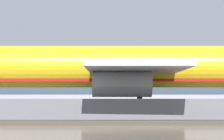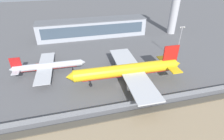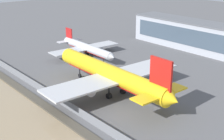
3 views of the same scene
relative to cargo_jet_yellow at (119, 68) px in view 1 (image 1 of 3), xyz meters
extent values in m
plane|color=#565659|center=(-5.28, -1.70, -6.84)|extent=(500.00, 500.00, 0.00)
cube|color=#474238|center=(-5.28, -22.20, -6.59)|extent=(320.00, 3.00, 0.50)
cube|color=slate|center=(-5.28, -17.70, -5.47)|extent=(280.00, 0.08, 2.73)
cylinder|color=slate|center=(-5.28, -17.70, -5.47)|extent=(0.10, 0.10, 2.73)
cylinder|color=yellow|center=(-0.81, 0.02, 0.25)|extent=(52.04, 6.82, 5.78)
cube|color=red|center=(-0.81, 0.02, -1.34)|extent=(44.23, 5.51, 1.04)
cube|color=#B7BABF|center=(1.53, -12.50, -0.47)|extent=(11.92, 25.15, 0.58)
cube|color=#B7BABF|center=(2.03, 12.43, -0.47)|extent=(11.92, 25.15, 0.58)
cylinder|color=#B7BABF|center=(0.02, -10.47, -2.35)|extent=(7.33, 3.33, 3.18)
cylinder|color=#B7BABF|center=(0.44, 10.46, -2.35)|extent=(7.33, 3.33, 3.18)
cylinder|color=black|center=(2.76, -3.09, -4.33)|extent=(0.46, 0.46, 3.38)
cylinder|color=black|center=(2.76, -3.09, -6.03)|extent=(1.89, 1.34, 1.86)
cylinder|color=black|center=(2.88, 2.98, -4.33)|extent=(0.46, 0.46, 3.38)
cylinder|color=black|center=(2.88, 2.98, -6.03)|extent=(1.89, 1.34, 1.86)
cube|color=red|center=(7.61, 15.78, -6.09)|extent=(3.55, 2.55, 1.11)
cube|color=#283847|center=(7.23, 15.65, -5.29)|extent=(1.47, 1.57, 0.50)
cylinder|color=black|center=(6.89, 14.82, -6.49)|extent=(0.73, 0.44, 0.70)
cylinder|color=black|center=(6.45, 16.10, -6.49)|extent=(0.73, 0.44, 0.70)
cylinder|color=black|center=(8.77, 15.46, -6.49)|extent=(0.73, 0.44, 0.70)
cylinder|color=black|center=(8.33, 16.75, -6.49)|extent=(0.73, 0.44, 0.70)
cube|color=#9EA3AD|center=(-7.27, 68.02, -0.02)|extent=(85.94, 14.34, 13.63)
cube|color=#3D4C5B|center=(-7.27, 60.77, 0.66)|extent=(79.06, 0.16, 8.18)
cube|color=#5B5E63|center=(-7.27, 68.02, 7.04)|extent=(86.54, 14.94, 0.50)
camera|label=1|loc=(-2.96, -90.50, -3.73)|focal=105.00mm
camera|label=2|loc=(-25.75, -69.47, 45.43)|focal=28.00mm
camera|label=3|loc=(74.72, -62.60, 36.19)|focal=50.00mm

